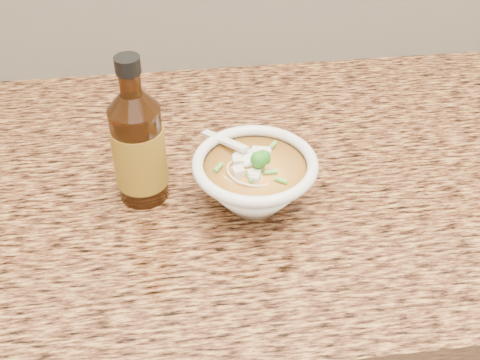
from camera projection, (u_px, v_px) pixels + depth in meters
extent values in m
cube|color=black|center=(306.00, 346.00, 1.21)|extent=(4.00, 0.65, 0.86)
cube|color=#AB7A3E|center=(327.00, 172.00, 0.92)|extent=(4.00, 0.68, 0.04)
cylinder|color=white|center=(254.00, 201.00, 0.83)|extent=(0.07, 0.07, 0.01)
torus|color=white|center=(255.00, 164.00, 0.79)|extent=(0.17, 0.17, 0.02)
torus|color=beige|center=(265.00, 164.00, 0.80)|extent=(0.08, 0.08, 0.00)
torus|color=beige|center=(257.00, 166.00, 0.80)|extent=(0.06, 0.06, 0.00)
torus|color=beige|center=(250.00, 162.00, 0.81)|extent=(0.10, 0.10, 0.00)
torus|color=beige|center=(258.00, 173.00, 0.79)|extent=(0.10, 0.10, 0.00)
torus|color=beige|center=(259.00, 177.00, 0.79)|extent=(0.11, 0.11, 0.00)
torus|color=beige|center=(248.00, 173.00, 0.79)|extent=(0.10, 0.10, 0.00)
torus|color=beige|center=(262.00, 173.00, 0.80)|extent=(0.07, 0.07, 0.00)
cube|color=silver|center=(257.00, 175.00, 0.77)|extent=(0.02, 0.02, 0.01)
cube|color=silver|center=(224.00, 178.00, 0.77)|extent=(0.02, 0.02, 0.01)
cube|color=silver|center=(227.00, 165.00, 0.79)|extent=(0.01, 0.01, 0.01)
cube|color=silver|center=(284.00, 161.00, 0.80)|extent=(0.02, 0.02, 0.01)
cube|color=silver|center=(250.00, 173.00, 0.78)|extent=(0.02, 0.02, 0.01)
cube|color=silver|center=(270.00, 158.00, 0.80)|extent=(0.01, 0.01, 0.01)
cube|color=silver|center=(258.00, 145.00, 0.83)|extent=(0.02, 0.02, 0.01)
cube|color=silver|center=(224.00, 158.00, 0.80)|extent=(0.02, 0.02, 0.01)
ellipsoid|color=#196014|center=(259.00, 161.00, 0.78)|extent=(0.03, 0.03, 0.03)
cylinder|color=#5CB244|center=(287.00, 156.00, 0.81)|extent=(0.02, 0.02, 0.01)
cylinder|color=#5CB244|center=(273.00, 157.00, 0.80)|extent=(0.02, 0.01, 0.01)
cylinder|color=#5CB244|center=(245.00, 147.00, 0.82)|extent=(0.02, 0.02, 0.01)
cylinder|color=#5CB244|center=(242.00, 155.00, 0.81)|extent=(0.01, 0.02, 0.01)
cylinder|color=#5CB244|center=(277.00, 161.00, 0.80)|extent=(0.01, 0.02, 0.01)
cylinder|color=#5CB244|center=(291.00, 166.00, 0.79)|extent=(0.01, 0.02, 0.01)
cylinder|color=#5CB244|center=(243.00, 182.00, 0.76)|extent=(0.02, 0.02, 0.01)
ellipsoid|color=white|center=(245.00, 158.00, 0.80)|extent=(0.04, 0.04, 0.01)
cube|color=white|center=(224.00, 141.00, 0.82)|extent=(0.06, 0.08, 0.02)
cylinder|color=#3B1A08|center=(139.00, 154.00, 0.80)|extent=(0.08, 0.08, 0.14)
cylinder|color=#3B1A08|center=(130.00, 83.00, 0.73)|extent=(0.03, 0.03, 0.03)
cylinder|color=black|center=(128.00, 65.00, 0.72)|extent=(0.04, 0.04, 0.02)
cylinder|color=red|center=(140.00, 156.00, 0.81)|extent=(0.09, 0.09, 0.09)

